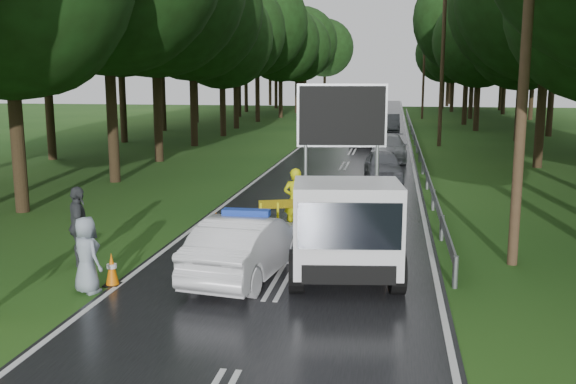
% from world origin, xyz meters
% --- Properties ---
extents(ground, '(160.00, 160.00, 0.00)m').
position_xyz_m(ground, '(0.00, 0.00, 0.00)').
color(ground, '#174012').
rests_on(ground, ground).
extents(road, '(7.00, 140.00, 0.02)m').
position_xyz_m(road, '(0.00, 30.00, 0.01)').
color(road, black).
rests_on(road, ground).
extents(guardrail, '(0.12, 60.06, 0.70)m').
position_xyz_m(guardrail, '(3.70, 29.67, 0.55)').
color(guardrail, gray).
rests_on(guardrail, ground).
extents(utility_pole_near, '(1.40, 0.24, 10.00)m').
position_xyz_m(utility_pole_near, '(5.20, 2.00, 5.06)').
color(utility_pole_near, '#42301E').
rests_on(utility_pole_near, ground).
extents(utility_pole_mid, '(1.40, 0.24, 10.00)m').
position_xyz_m(utility_pole_mid, '(5.20, 28.00, 5.06)').
color(utility_pole_mid, '#42301E').
rests_on(utility_pole_mid, ground).
extents(utility_pole_far, '(1.40, 0.24, 10.00)m').
position_xyz_m(utility_pole_far, '(5.20, 54.00, 5.06)').
color(utility_pole_far, '#42301E').
rests_on(utility_pole_far, ground).
extents(police_sedan, '(2.07, 4.38, 1.52)m').
position_xyz_m(police_sedan, '(-0.80, 0.05, 0.70)').
color(police_sedan, silver).
rests_on(police_sedan, ground).
extents(work_truck, '(2.95, 5.48, 4.17)m').
position_xyz_m(work_truck, '(1.27, 0.80, 1.13)').
color(work_truck, gray).
rests_on(work_truck, ground).
extents(barrier, '(2.37, 0.84, 1.03)m').
position_xyz_m(barrier, '(-0.09, 4.00, 0.78)').
color(barrier, yellow).
rests_on(barrier, ground).
extents(officer, '(0.69, 0.46, 1.86)m').
position_xyz_m(officer, '(-0.35, 4.25, 0.93)').
color(officer, '#D5D90B').
rests_on(officer, ground).
extents(civilian, '(1.05, 0.96, 1.74)m').
position_xyz_m(civilian, '(0.45, 1.18, 0.87)').
color(civilian, '#194CA3').
rests_on(civilian, ground).
extents(bystander_mid, '(0.92, 1.19, 1.89)m').
position_xyz_m(bystander_mid, '(-4.88, 0.28, 0.94)').
color(bystander_mid, '#3A3D41').
rests_on(bystander_mid, ground).
extents(bystander_right, '(0.93, 0.86, 1.60)m').
position_xyz_m(bystander_right, '(-3.80, -1.50, 0.80)').
color(bystander_right, gray).
rests_on(bystander_right, ground).
extents(queue_car_first, '(1.88, 3.88, 1.28)m').
position_xyz_m(queue_car_first, '(1.95, 13.95, 0.64)').
color(queue_car_first, '#46484F').
rests_on(queue_car_first, ground).
extents(queue_car_second, '(1.86, 4.50, 1.30)m').
position_xyz_m(queue_car_second, '(2.13, 20.42, 0.65)').
color(queue_car_second, '#A7A9AF').
rests_on(queue_car_second, ground).
extents(queue_car_third, '(2.60, 5.37, 1.47)m').
position_xyz_m(queue_car_third, '(0.80, 28.62, 0.74)').
color(queue_car_third, black).
rests_on(queue_car_third, ground).
extents(queue_car_fourth, '(1.62, 4.41, 1.44)m').
position_xyz_m(queue_car_fourth, '(2.02, 36.99, 0.72)').
color(queue_car_fourth, '#404348').
rests_on(queue_car_fourth, ground).
extents(cone_near_left, '(0.34, 0.34, 0.72)m').
position_xyz_m(cone_near_left, '(-3.50, -1.00, 0.35)').
color(cone_near_left, black).
rests_on(cone_near_left, ground).
extents(cone_center, '(0.38, 0.38, 0.81)m').
position_xyz_m(cone_center, '(0.50, 2.00, 0.39)').
color(cone_center, black).
rests_on(cone_center, ground).
extents(cone_far, '(0.34, 0.34, 0.72)m').
position_xyz_m(cone_far, '(1.29, 4.50, 0.35)').
color(cone_far, black).
rests_on(cone_far, ground).
extents(cone_left_mid, '(0.38, 0.38, 0.80)m').
position_xyz_m(cone_left_mid, '(-2.33, 3.00, 0.39)').
color(cone_left_mid, black).
rests_on(cone_left_mid, ground).
extents(cone_right, '(0.33, 0.33, 0.69)m').
position_xyz_m(cone_right, '(2.40, 2.00, 0.33)').
color(cone_right, black).
rests_on(cone_right, ground).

